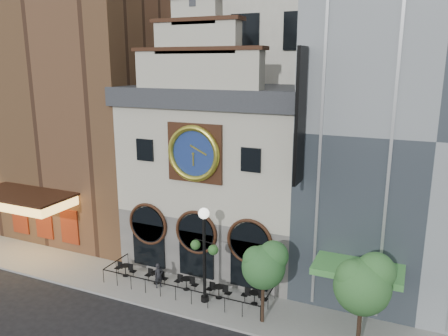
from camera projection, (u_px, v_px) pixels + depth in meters
ground at (165, 313)px, 24.80m from camera, size 120.00×120.00×0.00m
sidewalk at (186, 291)px, 27.00m from camera, size 44.00×5.00×0.15m
clock_building at (222, 169)px, 30.18m from camera, size 12.60×8.78×18.65m
theater_building at (89, 78)px, 35.86m from camera, size 14.00×15.60×25.00m
retail_building at (434, 126)px, 26.12m from camera, size 14.00×14.40×20.00m
cafe_railing at (186, 284)px, 26.88m from camera, size 10.60×2.60×0.90m
bistro_0 at (125, 269)px, 28.69m from camera, size 1.58×0.68×0.90m
bistro_1 at (156, 277)px, 27.71m from camera, size 1.58×0.68×0.90m
bistro_2 at (186, 283)px, 26.94m from camera, size 1.58×0.68×0.90m
bistro_3 at (219, 291)px, 25.98m from camera, size 1.58×0.68×0.90m
bistro_4 at (254, 297)px, 25.32m from camera, size 1.58×0.68×0.90m
pedestrian at (159, 276)px, 27.17m from camera, size 0.64×0.68×1.57m
lamppost at (204, 245)px, 24.91m from camera, size 1.83×0.81×5.78m
tree_left at (264, 264)px, 22.93m from camera, size 2.41×2.32×4.63m
tree_right at (364, 282)px, 20.06m from camera, size 2.73×2.63×5.26m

